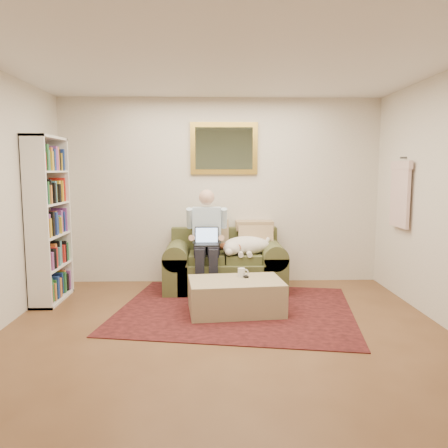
{
  "coord_description": "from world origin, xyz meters",
  "views": [
    {
      "loc": [
        -0.11,
        -3.7,
        1.6
      ],
      "look_at": [
        0.02,
        1.55,
        0.95
      ],
      "focal_mm": 35.0,
      "sensor_mm": 36.0,
      "label": 1
    }
  ],
  "objects_px": {
    "sofa": "(225,269)",
    "laptop": "(207,240)",
    "ottoman": "(236,296)",
    "seated_man": "(207,242)",
    "bookshelf": "(49,220)",
    "coffee_mug": "(241,272)",
    "sleeping_dog": "(247,245)"
  },
  "relations": [
    {
      "from": "bookshelf",
      "to": "laptop",
      "type": "bearing_deg",
      "value": 7.52
    },
    {
      "from": "laptop",
      "to": "coffee_mug",
      "type": "xyz_separation_m",
      "value": [
        0.41,
        -0.63,
        -0.28
      ]
    },
    {
      "from": "seated_man",
      "to": "bookshelf",
      "type": "distance_m",
      "value": 1.96
    },
    {
      "from": "seated_man",
      "to": "ottoman",
      "type": "relative_size",
      "value": 1.3
    },
    {
      "from": "seated_man",
      "to": "bookshelf",
      "type": "xyz_separation_m",
      "value": [
        -1.91,
        -0.31,
        0.33
      ]
    },
    {
      "from": "coffee_mug",
      "to": "seated_man",
      "type": "bearing_deg",
      "value": 120.56
    },
    {
      "from": "seated_man",
      "to": "laptop",
      "type": "xyz_separation_m",
      "value": [
        0.0,
        -0.06,
        0.03
      ]
    },
    {
      "from": "laptop",
      "to": "coffee_mug",
      "type": "relative_size",
      "value": 3.1
    },
    {
      "from": "sofa",
      "to": "laptop",
      "type": "xyz_separation_m",
      "value": [
        -0.24,
        -0.21,
        0.43
      ]
    },
    {
      "from": "coffee_mug",
      "to": "bookshelf",
      "type": "xyz_separation_m",
      "value": [
        -2.32,
        0.38,
        0.57
      ]
    },
    {
      "from": "coffee_mug",
      "to": "bookshelf",
      "type": "relative_size",
      "value": 0.05
    },
    {
      "from": "bookshelf",
      "to": "ottoman",
      "type": "bearing_deg",
      "value": -13.19
    },
    {
      "from": "seated_man",
      "to": "sleeping_dog",
      "type": "height_order",
      "value": "seated_man"
    },
    {
      "from": "sofa",
      "to": "laptop",
      "type": "distance_m",
      "value": 0.53
    },
    {
      "from": "laptop",
      "to": "sleeping_dog",
      "type": "distance_m",
      "value": 0.55
    },
    {
      "from": "sofa",
      "to": "coffee_mug",
      "type": "bearing_deg",
      "value": -78.63
    },
    {
      "from": "sofa",
      "to": "seated_man",
      "type": "distance_m",
      "value": 0.49
    },
    {
      "from": "seated_man",
      "to": "coffee_mug",
      "type": "bearing_deg",
      "value": -59.44
    },
    {
      "from": "seated_man",
      "to": "laptop",
      "type": "relative_size",
      "value": 4.33
    },
    {
      "from": "sofa",
      "to": "bookshelf",
      "type": "xyz_separation_m",
      "value": [
        -2.15,
        -0.46,
        0.72
      ]
    },
    {
      "from": "seated_man",
      "to": "coffee_mug",
      "type": "height_order",
      "value": "seated_man"
    },
    {
      "from": "laptop",
      "to": "bookshelf",
      "type": "distance_m",
      "value": 1.95
    },
    {
      "from": "sleeping_dog",
      "to": "bookshelf",
      "type": "distance_m",
      "value": 2.5
    },
    {
      "from": "sleeping_dog",
      "to": "coffee_mug",
      "type": "distance_m",
      "value": 0.79
    },
    {
      "from": "sleeping_dog",
      "to": "coffee_mug",
      "type": "height_order",
      "value": "sleeping_dog"
    },
    {
      "from": "laptop",
      "to": "ottoman",
      "type": "bearing_deg",
      "value": -66.7
    },
    {
      "from": "bookshelf",
      "to": "coffee_mug",
      "type": "bearing_deg",
      "value": -9.26
    },
    {
      "from": "laptop",
      "to": "ottoman",
      "type": "height_order",
      "value": "laptop"
    },
    {
      "from": "sofa",
      "to": "coffee_mug",
      "type": "distance_m",
      "value": 0.87
    },
    {
      "from": "seated_man",
      "to": "bookshelf",
      "type": "height_order",
      "value": "bookshelf"
    },
    {
      "from": "coffee_mug",
      "to": "ottoman",
      "type": "bearing_deg",
      "value": -116.38
    },
    {
      "from": "ottoman",
      "to": "sleeping_dog",
      "type": "bearing_deg",
      "value": 78.05
    }
  ]
}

